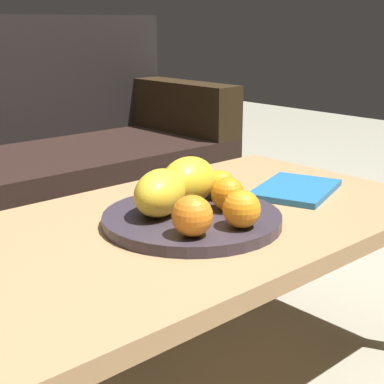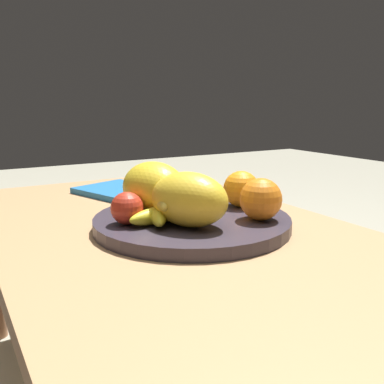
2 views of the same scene
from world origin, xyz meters
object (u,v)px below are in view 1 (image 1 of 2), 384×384
at_px(fruit_bowl, 192,219).
at_px(orange_left, 242,209).
at_px(magazine, 296,189).
at_px(melon_large_front, 160,193).
at_px(apple_front, 156,187).
at_px(orange_front, 228,194).
at_px(orange_back, 192,216).
at_px(banana_bunch, 169,196).
at_px(melon_smaller_beside, 188,180).
at_px(coffee_table, 185,237).
at_px(couch, 10,178).
at_px(orange_right, 220,184).

xyz_separation_m(fruit_bowl, orange_left, (0.02, -0.13, 0.05)).
bearing_deg(magazine, orange_left, -178.75).
distance_m(melon_large_front, apple_front, 0.12).
relative_size(orange_front, orange_back, 0.92).
distance_m(melon_large_front, orange_back, 0.15).
relative_size(fruit_bowl, banana_bunch, 2.59).
distance_m(orange_left, banana_bunch, 0.21).
height_order(fruit_bowl, orange_left, orange_left).
distance_m(melon_smaller_beside, orange_left, 0.20).
relative_size(melon_smaller_beside, banana_bunch, 1.01).
xyz_separation_m(melon_smaller_beside, banana_bunch, (-0.05, 0.01, -0.03)).
relative_size(coffee_table, couch, 0.72).
relative_size(orange_right, banana_bunch, 0.45).
distance_m(melon_smaller_beside, orange_right, 0.09).
bearing_deg(orange_right, melon_smaller_beside, 165.05).
bearing_deg(orange_front, orange_right, 55.97).
distance_m(orange_front, magazine, 0.30).
bearing_deg(magazine, fruit_bowl, 160.64).
bearing_deg(apple_front, orange_back, -112.64).
bearing_deg(orange_front, melon_large_front, 150.11).
bearing_deg(magazine, orange_right, 151.40).
bearing_deg(orange_back, melon_smaller_beside, 50.18).
height_order(coffee_table, fruit_bowl, fruit_bowl).
bearing_deg(melon_smaller_beside, orange_front, -73.17).
height_order(orange_left, banana_bunch, orange_left).
height_order(orange_back, apple_front, orange_back).
xyz_separation_m(orange_front, orange_right, (0.05, 0.08, -0.00)).
distance_m(melon_smaller_beside, banana_bunch, 0.06).
bearing_deg(banana_bunch, fruit_bowl, -85.33).
distance_m(melon_smaller_beside, orange_back, 0.21).
xyz_separation_m(orange_right, magazine, (0.25, -0.04, -0.05)).
relative_size(fruit_bowl, orange_left, 5.02).
height_order(coffee_table, apple_front, apple_front).
bearing_deg(fruit_bowl, banana_bunch, 94.67).
height_order(apple_front, banana_bunch, apple_front).
height_order(couch, melon_large_front, couch).
distance_m(orange_right, banana_bunch, 0.14).
xyz_separation_m(melon_large_front, orange_front, (0.13, -0.08, -0.01)).
relative_size(orange_front, magazine, 0.31).
relative_size(orange_right, magazine, 0.28).
relative_size(orange_left, banana_bunch, 0.52).
xyz_separation_m(fruit_bowl, banana_bunch, (-0.01, 0.07, 0.04)).
bearing_deg(coffee_table, banana_bunch, 112.00).
bearing_deg(apple_front, orange_left, -88.18).
height_order(couch, orange_front, couch).
relative_size(fruit_bowl, orange_front, 5.22).
bearing_deg(couch, orange_front, -91.13).
height_order(orange_left, orange_right, orange_left).
bearing_deg(orange_back, orange_front, 21.39).
height_order(orange_right, banana_bunch, orange_right).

